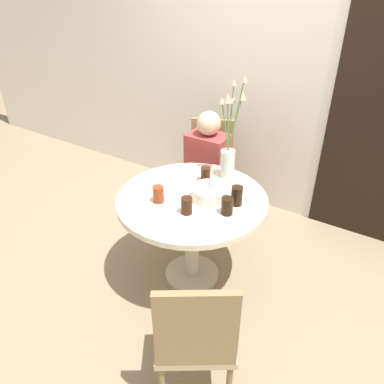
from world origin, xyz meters
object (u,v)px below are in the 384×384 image
(chair_right_flank, at_px, (210,164))
(drink_glass_2, at_px, (237,196))
(birthday_cake, at_px, (209,193))
(drink_glass_1, at_px, (227,206))
(chair_left_flank, at_px, (195,335))
(drink_glass_0, at_px, (158,194))
(flower_vase, at_px, (229,146))
(drink_glass_4, at_px, (187,206))
(drink_glass_3, at_px, (206,174))
(side_plate, at_px, (187,176))
(person_woman, at_px, (208,173))

(chair_right_flank, height_order, drink_glass_2, chair_right_flank)
(birthday_cake, height_order, drink_glass_1, birthday_cake)
(chair_right_flank, bearing_deg, drink_glass_1, -76.96)
(chair_left_flank, bearing_deg, drink_glass_0, -75.87)
(flower_vase, height_order, drink_glass_4, flower_vase)
(drink_glass_1, xyz_separation_m, drink_glass_3, (-0.32, 0.29, -0.00))
(flower_vase, xyz_separation_m, side_plate, (-0.24, -0.17, -0.23))
(chair_left_flank, distance_m, drink_glass_4, 0.79)
(drink_glass_3, bearing_deg, drink_glass_4, -75.60)
(birthday_cake, xyz_separation_m, drink_glass_1, (0.18, -0.10, 0.02))
(drink_glass_1, bearing_deg, person_woman, 127.09)
(chair_right_flank, relative_size, birthday_cake, 3.66)
(chair_left_flank, distance_m, side_plate, 1.24)
(chair_left_flank, relative_size, person_woman, 0.85)
(chair_right_flank, xyz_separation_m, chair_left_flank, (0.85, -1.63, 0.00))
(drink_glass_0, bearing_deg, drink_glass_1, 14.45)
(drink_glass_0, relative_size, person_woman, 0.11)
(birthday_cake, distance_m, drink_glass_2, 0.19)
(birthday_cake, xyz_separation_m, drink_glass_4, (-0.03, -0.23, 0.01))
(chair_left_flank, bearing_deg, drink_glass_3, -95.05)
(drink_glass_0, bearing_deg, chair_left_flank, -42.68)
(side_plate, bearing_deg, chair_left_flank, -55.47)
(side_plate, bearing_deg, flower_vase, 35.46)
(flower_vase, distance_m, drink_glass_1, 0.54)
(side_plate, bearing_deg, drink_glass_3, 3.43)
(side_plate, xyz_separation_m, drink_glass_1, (0.47, -0.28, 0.05))
(drink_glass_4, bearing_deg, drink_glass_3, 104.40)
(chair_right_flank, height_order, person_woman, person_woman)
(chair_right_flank, relative_size, person_woman, 0.85)
(chair_right_flank, relative_size, drink_glass_2, 6.77)
(drink_glass_0, distance_m, person_woman, 0.92)
(chair_left_flank, bearing_deg, drink_glass_4, -87.17)
(drink_glass_3, distance_m, drink_glass_4, 0.43)
(drink_glass_3, bearing_deg, chair_right_flank, 116.51)
(chair_right_flank, distance_m, chair_left_flank, 1.84)
(side_plate, xyz_separation_m, drink_glass_4, (0.25, -0.40, 0.05))
(chair_right_flank, height_order, side_plate, chair_right_flank)
(drink_glass_4, relative_size, person_woman, 0.11)
(flower_vase, height_order, drink_glass_2, flower_vase)
(chair_left_flank, xyz_separation_m, drink_glass_0, (-0.66, 0.61, 0.27))
(chair_right_flank, height_order, flower_vase, flower_vase)
(drink_glass_0, xyz_separation_m, drink_glass_1, (0.44, 0.11, 0.00))
(flower_vase, bearing_deg, drink_glass_1, -63.15)
(flower_vase, xyz_separation_m, drink_glass_1, (0.23, -0.45, -0.18))
(birthday_cake, relative_size, drink_glass_2, 1.85)
(chair_left_flank, xyz_separation_m, birthday_cake, (-0.40, 0.83, 0.26))
(drink_glass_0, relative_size, drink_glass_4, 1.01)
(birthday_cake, distance_m, side_plate, 0.34)
(birthday_cake, distance_m, person_woman, 0.81)
(drink_glass_1, bearing_deg, side_plate, 149.59)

